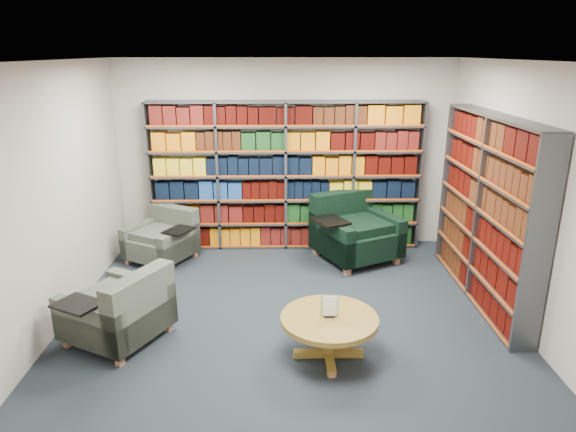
{
  "coord_description": "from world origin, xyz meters",
  "views": [
    {
      "loc": [
        -0.11,
        -5.1,
        2.9
      ],
      "look_at": [
        0.0,
        0.6,
        1.05
      ],
      "focal_mm": 32.0,
      "sensor_mm": 36.0,
      "label": 1
    }
  ],
  "objects_px": {
    "chair_teal_left": "(165,239)",
    "coffee_table": "(329,325)",
    "chair_teal_front": "(122,313)",
    "chair_green_right": "(352,233)"
  },
  "relations": [
    {
      "from": "chair_teal_left",
      "to": "coffee_table",
      "type": "bearing_deg",
      "value": -50.35
    },
    {
      "from": "chair_teal_front",
      "to": "chair_teal_left",
      "type": "bearing_deg",
      "value": 90.86
    },
    {
      "from": "chair_green_right",
      "to": "coffee_table",
      "type": "height_order",
      "value": "chair_green_right"
    },
    {
      "from": "chair_teal_left",
      "to": "chair_teal_front",
      "type": "relative_size",
      "value": 0.92
    },
    {
      "from": "chair_teal_left",
      "to": "chair_teal_front",
      "type": "bearing_deg",
      "value": -89.14
    },
    {
      "from": "coffee_table",
      "to": "chair_green_right",
      "type": "bearing_deg",
      "value": 77.24
    },
    {
      "from": "chair_green_right",
      "to": "coffee_table",
      "type": "distance_m",
      "value": 2.66
    },
    {
      "from": "chair_teal_left",
      "to": "coffee_table",
      "type": "relative_size",
      "value": 1.15
    },
    {
      "from": "chair_green_right",
      "to": "chair_teal_front",
      "type": "bearing_deg",
      "value": -140.17
    },
    {
      "from": "chair_teal_left",
      "to": "chair_teal_front",
      "type": "xyz_separation_m",
      "value": [
        0.03,
        -2.22,
        0.03
      ]
    }
  ]
}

